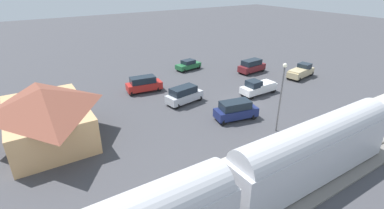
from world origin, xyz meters
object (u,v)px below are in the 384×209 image
station_building (46,113)px  suv_silver (184,95)px  suv_navy (236,110)px  pedestrian_on_platform (358,107)px  suv_red (144,84)px  passenger_train (230,188)px  light_pole_near_platform (282,90)px  suv_maroon (252,66)px  pickup_tan (301,71)px  sedan_green (188,65)px  pickup_white (258,87)px

station_building → suv_silver: bearing=-88.9°
station_building → suv_navy: (-6.76, -18.52, -1.66)m
pedestrian_on_platform → station_building: bearing=65.6°
suv_navy → suv_red: bearing=21.8°
passenger_train → light_pole_near_platform: bearing=-60.7°
passenger_train → suv_red: bearing=-11.1°
passenger_train → suv_navy: bearing=-42.4°
station_building → suv_maroon: size_ratio=2.32×
pickup_tan → light_pole_near_platform: 19.77m
light_pole_near_platform → sedan_green: bearing=-8.4°
passenger_train → suv_maroon: (23.00, -23.81, -1.71)m
passenger_train → suv_maroon: 33.15m
pickup_tan → passenger_train: bearing=120.3°
passenger_train → suv_navy: (11.24, -10.24, -1.71)m
suv_silver → suv_maroon: bearing=-73.8°
pickup_white → pickup_tan: (1.47, -10.95, 0.00)m
pickup_white → suv_maroon: bearing=-38.1°
pedestrian_on_platform → suv_maroon: (18.94, -1.28, -0.13)m
pickup_white → suv_navy: suv_navy is taller
station_building → sedan_green: size_ratio=2.47×
pedestrian_on_platform → suv_navy: (7.18, 12.28, -0.13)m
pickup_white → suv_navy: 8.61m
pickup_white → suv_red: 15.98m
passenger_train → pickup_white: bearing=-49.2°
pickup_tan → light_pole_near_platform: bearing=121.1°
light_pole_near_platform → pickup_white: bearing=-33.6°
station_building → suv_red: station_building is taller
suv_navy → sedan_green: size_ratio=1.10×
station_building → light_pole_near_platform: size_ratio=1.57×
passenger_train → sedan_green: 33.95m
suv_red → suv_navy: bearing=-158.2°
pickup_white → pickup_tan: same height
pedestrian_on_platform → suv_silver: (14.24, 14.92, -0.13)m
pedestrian_on_platform → sedan_green: size_ratio=0.36×
suv_silver → light_pole_near_platform: bearing=-158.6°
station_building → light_pole_near_platform: (-11.20, -20.39, 1.90)m
light_pole_near_platform → suv_maroon: bearing=-35.8°
pedestrian_on_platform → suv_navy: bearing=59.7°
sedan_green → station_building: bearing=116.9°
suv_silver → suv_red: same height
pickup_white → passenger_train: bearing=130.8°
station_building → light_pole_near_platform: light_pole_near_platform is taller
light_pole_near_platform → suv_red: bearing=22.1°
pedestrian_on_platform → light_pole_near_platform: bearing=75.2°
pickup_white → suv_red: suv_red is taller
station_building → pickup_white: 26.27m
station_building → pickup_white: station_building is taller
passenger_train → sedan_green: size_ratio=7.00×
pickup_tan → suv_silver: bearing=86.0°
passenger_train → pedestrian_on_platform: (4.06, -22.53, -1.58)m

